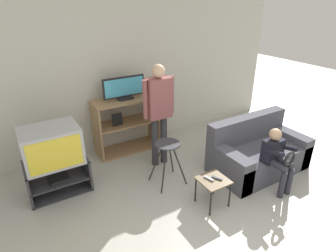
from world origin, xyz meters
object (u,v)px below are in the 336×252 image
object	(u,v)px
television_main	(51,146)
person_seated_child	(277,155)
media_shelf	(127,124)
folding_stool	(168,151)
snack_table	(213,183)
television_flat	(124,89)
remote_control_white	(209,179)
remote_control_black	(217,178)
couch	(257,153)
person_standing_adult	(159,106)
tv_stand	(58,176)

from	to	relation	value
television_main	person_seated_child	size ratio (longest dim) A/B	0.81
media_shelf	folding_stool	size ratio (longest dim) A/B	1.68
folding_stool	snack_table	size ratio (longest dim) A/B	1.69
media_shelf	person_seated_child	world-z (taller)	media_shelf
snack_table	television_flat	bearing A→B (deg)	100.45
person_seated_child	remote_control_white	bearing A→B (deg)	168.76
folding_stool	person_seated_child	distance (m)	1.54
media_shelf	remote_control_black	distance (m)	2.02
folding_stool	couch	xyz separation A→B (m)	(1.43, -0.41, -0.26)
media_shelf	person_standing_adult	xyz separation A→B (m)	(0.26, -0.70, 0.52)
folding_stool	remote_control_white	distance (m)	0.74
remote_control_black	television_main	bearing A→B (deg)	112.19
couch	person_seated_child	bearing A→B (deg)	-110.26
television_main	snack_table	distance (m)	2.21
media_shelf	folding_stool	xyz separation A→B (m)	(0.10, -1.24, 0.04)
television_flat	remote_control_black	world-z (taller)	television_flat
snack_table	remote_control_black	distance (m)	0.09
media_shelf	person_standing_adult	size ratio (longest dim) A/B	0.67
person_seated_child	folding_stool	bearing A→B (deg)	144.28
remote_control_black	couch	size ratio (longest dim) A/B	0.09
snack_table	couch	size ratio (longest dim) A/B	0.26
folding_stool	remote_control_white	bearing A→B (deg)	-72.86
media_shelf	couch	world-z (taller)	media_shelf
remote_control_black	remote_control_white	distance (m)	0.11
television_main	television_flat	distance (m)	1.53
person_standing_adult	remote_control_white	bearing A→B (deg)	-87.70
snack_table	person_standing_adult	size ratio (longest dim) A/B	0.24
folding_stool	remote_control_white	size ratio (longest dim) A/B	4.65
television_main	folding_stool	bearing A→B (deg)	-23.34
television_flat	remote_control_white	xyz separation A→B (m)	(0.32, -1.93, -0.75)
television_main	snack_table	xyz separation A→B (m)	(1.70, -1.35, -0.41)
person_standing_adult	tv_stand	bearing A→B (deg)	176.23
couch	person_seated_child	xyz separation A→B (m)	(-0.18, -0.49, 0.27)
tv_stand	television_main	distance (m)	0.50
media_shelf	television_flat	distance (m)	0.66
television_main	couch	bearing A→B (deg)	-19.73
remote_control_black	couch	bearing A→B (deg)	-13.49
person_standing_adult	snack_table	bearing A→B (deg)	-85.74
folding_stool	remote_control_black	size ratio (longest dim) A/B	4.65
tv_stand	media_shelf	distance (m)	1.48
television_main	remote_control_black	size ratio (longest dim) A/B	5.14
media_shelf	couch	bearing A→B (deg)	-47.07
tv_stand	folding_stool	size ratio (longest dim) A/B	1.24
snack_table	person_seated_child	bearing A→B (deg)	-9.56
remote_control_white	person_seated_child	xyz separation A→B (m)	(1.03, -0.21, 0.14)
snack_table	remote_control_black	xyz separation A→B (m)	(0.05, -0.01, 0.07)
television_flat	folding_stool	xyz separation A→B (m)	(0.11, -1.24, -0.61)
tv_stand	person_standing_adult	bearing A→B (deg)	-3.77
remote_control_black	person_seated_child	size ratio (longest dim) A/B	0.16
remote_control_black	couch	xyz separation A→B (m)	(1.12, 0.33, -0.13)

